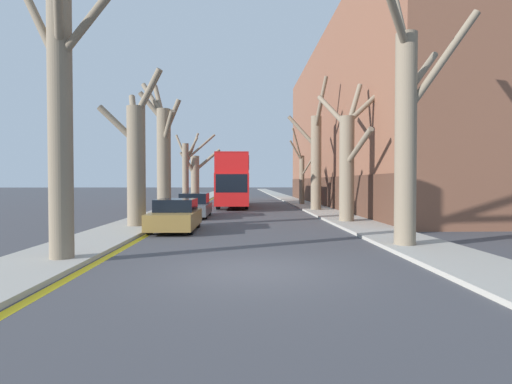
# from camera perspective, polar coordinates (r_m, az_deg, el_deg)

# --- Properties ---
(ground_plane) EXTENTS (300.00, 300.00, 0.00)m
(ground_plane) POSITION_cam_1_polar(r_m,az_deg,el_deg) (9.60, -0.52, -11.18)
(ground_plane) COLOR #424247
(sidewalk_left) EXTENTS (2.43, 120.00, 0.12)m
(sidewalk_left) POSITION_cam_1_polar(r_m,az_deg,el_deg) (59.63, -6.91, -0.55)
(sidewalk_left) COLOR #A39E93
(sidewalk_left) RESTS_ON ground
(sidewalk_right) EXTENTS (2.43, 120.00, 0.12)m
(sidewalk_right) POSITION_cam_1_polar(r_m,az_deg,el_deg) (59.67, 3.49, -0.54)
(sidewalk_right) COLOR #A39E93
(sidewalk_right) RESTS_ON ground
(building_facade_right) EXTENTS (10.08, 37.70, 14.74)m
(building_facade_right) POSITION_cam_1_polar(r_m,az_deg,el_deg) (37.64, 16.66, 9.39)
(building_facade_right) COLOR brown
(building_facade_right) RESTS_ON ground
(kerb_line_stripe) EXTENTS (0.24, 120.00, 0.01)m
(kerb_line_stripe) POSITION_cam_1_polar(r_m,az_deg,el_deg) (59.53, -5.57, -0.61)
(kerb_line_stripe) COLOR yellow
(kerb_line_stripe) RESTS_ON ground
(street_tree_left_0) EXTENTS (4.27, 2.33, 8.27)m
(street_tree_left_0) POSITION_cam_1_polar(r_m,az_deg,el_deg) (11.59, -26.11, 10.44)
(street_tree_left_0) COLOR #7A6B56
(street_tree_left_0) RESTS_ON ground
(street_tree_left_1) EXTENTS (3.07, 2.41, 7.10)m
(street_tree_left_1) POSITION_cam_1_polar(r_m,az_deg,el_deg) (18.98, -16.78, 4.44)
(street_tree_left_1) COLOR #7A6B56
(street_tree_left_1) RESTS_ON ground
(street_tree_left_2) EXTENTS (2.96, 3.11, 8.62)m
(street_tree_left_2) POSITION_cam_1_polar(r_m,az_deg,el_deg) (25.88, -13.12, 5.57)
(street_tree_left_2) COLOR #7A6B56
(street_tree_left_2) RESTS_ON ground
(street_tree_left_3) EXTENTS (3.47, 2.11, 6.44)m
(street_tree_left_3) POSITION_cam_1_polar(r_m,az_deg,el_deg) (34.24, -9.83, 3.20)
(street_tree_left_3) COLOR #7A6B56
(street_tree_left_3) RESTS_ON ground
(street_tree_left_4) EXTENTS (4.15, 1.93, 5.57)m
(street_tree_left_4) POSITION_cam_1_polar(r_m,az_deg,el_deg) (41.16, -8.68, 2.23)
(street_tree_left_4) COLOR #7A6B56
(street_tree_left_4) RESTS_ON ground
(street_tree_right_0) EXTENTS (3.35, 3.33, 8.73)m
(street_tree_right_0) POSITION_cam_1_polar(r_m,az_deg,el_deg) (13.61, 20.84, 8.92)
(street_tree_right_0) COLOR #7A6B56
(street_tree_right_0) RESTS_ON ground
(street_tree_right_1) EXTENTS (3.30, 4.85, 7.39)m
(street_tree_right_1) POSITION_cam_1_polar(r_m,az_deg,el_deg) (20.94, 12.97, 4.66)
(street_tree_right_1) COLOR #7A6B56
(street_tree_right_1) RESTS_ON ground
(street_tree_right_2) EXTENTS (2.64, 3.04, 9.41)m
(street_tree_right_2) POSITION_cam_1_polar(r_m,az_deg,el_deg) (29.17, 8.53, 4.96)
(street_tree_right_2) COLOR #7A6B56
(street_tree_right_2) RESTS_ON ground
(street_tree_right_3) EXTENTS (2.02, 1.86, 6.84)m
(street_tree_right_3) POSITION_cam_1_polar(r_m,az_deg,el_deg) (36.50, 6.51, 2.32)
(street_tree_right_3) COLOR #7A6B56
(street_tree_right_3) RESTS_ON ground
(double_decker_bus) EXTENTS (2.54, 11.04, 4.30)m
(double_decker_bus) POSITION_cam_1_polar(r_m,az_deg,el_deg) (33.95, -3.26, 1.98)
(double_decker_bus) COLOR red
(double_decker_bus) RESTS_ON ground
(parked_car_0) EXTENTS (1.84, 4.10, 1.36)m
(parked_car_0) POSITION_cam_1_polar(r_m,az_deg,el_deg) (17.55, -11.42, -3.33)
(parked_car_0) COLOR olive
(parked_car_0) RESTS_ON ground
(parked_car_1) EXTENTS (1.78, 4.42, 1.43)m
(parked_car_1) POSITION_cam_1_polar(r_m,az_deg,el_deg) (24.14, -8.80, -1.97)
(parked_car_1) COLOR #4C5156
(parked_car_1) RESTS_ON ground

